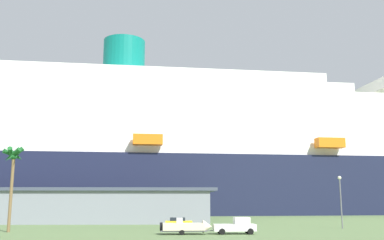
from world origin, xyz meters
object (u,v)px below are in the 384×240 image
(pickup_truck, at_px, (236,226))
(street_lamp, at_px, (340,194))
(cruise_ship, at_px, (224,159))
(parked_car_yellow_taxi, at_px, (178,222))
(palm_tree, at_px, (13,162))
(small_boat_on_trailer, at_px, (189,227))

(pickup_truck, height_order, street_lamp, street_lamp)
(cruise_ship, distance_m, pickup_truck, 81.67)
(parked_car_yellow_taxi, bearing_deg, pickup_truck, -67.73)
(street_lamp, bearing_deg, pickup_truck, -155.35)
(cruise_ship, relative_size, street_lamp, 32.45)
(cruise_ship, bearing_deg, street_lamp, -85.93)
(cruise_ship, bearing_deg, pickup_truck, -100.10)
(cruise_ship, distance_m, street_lamp, 71.26)
(cruise_ship, xyz_separation_m, parked_car_yellow_taxi, (-20.36, -63.42, -16.22))
(cruise_ship, xyz_separation_m, pickup_truck, (-14.04, -78.85, -16.01))
(palm_tree, height_order, street_lamp, palm_tree)
(street_lamp, bearing_deg, parked_car_yellow_taxi, 165.21)
(palm_tree, height_order, parked_car_yellow_taxi, palm_tree)
(palm_tree, xyz_separation_m, street_lamp, (50.08, 1.47, -4.56))
(small_boat_on_trailer, bearing_deg, palm_tree, 164.19)
(pickup_truck, xyz_separation_m, small_boat_on_trailer, (-6.33, 0.26, -0.08))
(cruise_ship, height_order, palm_tree, cruise_ship)
(cruise_ship, xyz_separation_m, palm_tree, (-45.09, -71.58, -7.16))
(small_boat_on_trailer, xyz_separation_m, street_lamp, (25.35, 8.47, 4.37))
(pickup_truck, relative_size, palm_tree, 0.47)
(pickup_truck, relative_size, small_boat_on_trailer, 0.74)
(small_boat_on_trailer, bearing_deg, pickup_truck, -2.38)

